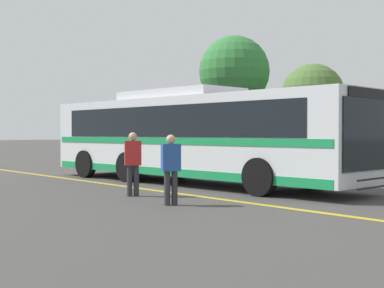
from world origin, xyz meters
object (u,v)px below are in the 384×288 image
Objects in this scene: transit_bus at (192,135)px; pedestrian_0 at (171,165)px; tree_1 at (313,95)px; pedestrian_1 at (133,160)px; parked_car_0 at (143,150)px; parked_car_1 at (214,153)px; tree_0 at (234,71)px.

pedestrian_0 is at bearing 40.92° from transit_bus.
tree_1 is at bearing -164.58° from transit_bus.
pedestrian_0 is at bearing 109.35° from pedestrian_1.
parked_car_1 is at bearing 89.72° from parked_car_0.
tree_0 is at bearing -144.24° from transit_bus.
tree_0 reaches higher than pedestrian_0.
transit_bus is at bearing 61.48° from parked_car_0.
pedestrian_0 is (3.68, -3.81, -0.68)m from transit_bus.
pedestrian_1 is at bearing -54.02° from tree_0.
parked_car_0 is 0.60× the size of tree_0.
parked_car_1 is 0.89× the size of tree_1.
transit_bus is 2.91× the size of parked_car_0.
transit_bus is at bearing -51.20° from tree_0.
parked_car_0 is (-10.94, 5.91, -0.86)m from transit_bus.
tree_1 is at bearing -130.71° from pedestrian_1.
parked_car_1 is at bearing -141.82° from transit_bus.
pedestrian_1 is 16.56m from tree_1.
pedestrian_0 is 17.65m from tree_1.
transit_bus reaches higher than parked_car_1.
parked_car_0 is 2.70× the size of pedestrian_0.
pedestrian_0 is at bearing 39.38° from parked_car_1.
parked_car_1 is 2.84× the size of pedestrian_1.
pedestrian_1 reaches higher than parked_car_0.
parked_car_0 is at bearing -121.44° from transit_bus.
transit_bus reaches higher than pedestrian_1.
tree_1 reaches higher than parked_car_0.
tree_0 is (-8.68, 10.79, 3.62)m from transit_bus.
pedestrian_0 is at bearing -64.03° from tree_1.
parked_car_0 is 5.77m from parked_car_1.
parked_car_0 is 0.82× the size of tree_1.
pedestrian_0 reaches higher than parked_car_0.
tree_1 reaches higher than pedestrian_0.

